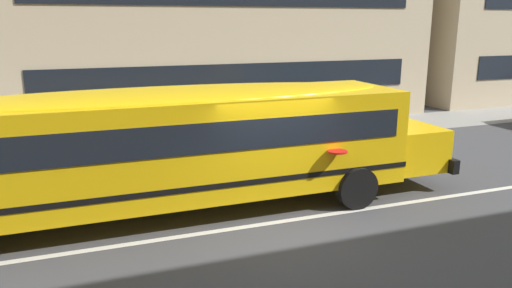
{
  "coord_description": "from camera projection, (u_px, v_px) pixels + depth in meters",
  "views": [
    {
      "loc": [
        -3.68,
        -8.65,
        4.01
      ],
      "look_at": [
        -0.25,
        0.64,
        1.53
      ],
      "focal_mm": 34.33,
      "sensor_mm": 36.0,
      "label": 1
    }
  ],
  "objects": [
    {
      "name": "ground_plane",
      "position": [
        278.0,
        222.0,
        10.08
      ],
      "size": [
        400.0,
        400.0,
        0.0
      ],
      "primitive_type": "plane",
      "color": "#424244"
    },
    {
      "name": "sidewalk_far",
      "position": [
        193.0,
        140.0,
        17.04
      ],
      "size": [
        120.0,
        3.0,
        0.01
      ],
      "primitive_type": "cube",
      "color": "gray",
      "rests_on": "ground_plane"
    },
    {
      "name": "lane_centreline",
      "position": [
        278.0,
        222.0,
        10.08
      ],
      "size": [
        110.0,
        0.16,
        0.01
      ],
      "primitive_type": "cube",
      "color": "silver",
      "rests_on": "ground_plane"
    },
    {
      "name": "school_bus",
      "position": [
        178.0,
        140.0,
        10.27
      ],
      "size": [
        12.09,
        2.86,
        2.7
      ],
      "rotation": [
        0.0,
        0.0,
        0.01
      ],
      "color": "yellow",
      "rests_on": "ground_plane"
    }
  ]
}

